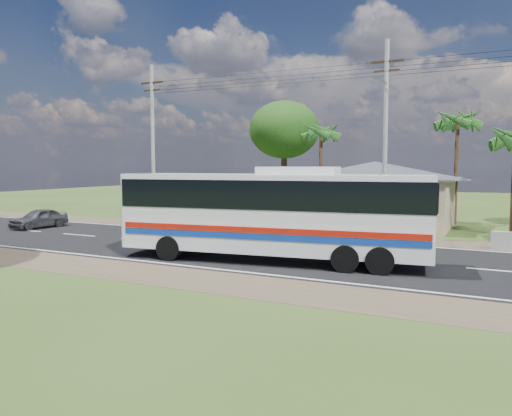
{
  "coord_description": "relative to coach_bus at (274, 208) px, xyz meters",
  "views": [
    {
      "loc": [
        8.95,
        -21.58,
        4.19
      ],
      "look_at": [
        -2.26,
        1.0,
        1.99
      ],
      "focal_mm": 35.0,
      "sensor_mm": 36.0,
      "label": 1
    }
  ],
  "objects": [
    {
      "name": "ground",
      "position": [
        -0.16,
        2.18,
        -2.34
      ],
      "size": [
        120.0,
        120.0,
        0.0
      ],
      "primitive_type": "plane",
      "color": "#2C4418",
      "rests_on": "ground"
    },
    {
      "name": "road",
      "position": [
        -0.16,
        2.18,
        -2.33
      ],
      "size": [
        120.0,
        16.0,
        0.03
      ],
      "color": "black",
      "rests_on": "ground"
    },
    {
      "name": "house",
      "position": [
        0.84,
        15.18,
        0.3
      ],
      "size": [
        12.4,
        10.0,
        5.0
      ],
      "color": "tan",
      "rests_on": "ground"
    },
    {
      "name": "utility_poles",
      "position": [
        2.5,
        8.67,
        3.42
      ],
      "size": [
        32.8,
        2.22,
        11.0
      ],
      "color": "#9E9E99",
      "rests_on": "ground"
    },
    {
      "name": "palm_mid",
      "position": [
        5.84,
        17.68,
        4.82
      ],
      "size": [
        2.8,
        2.8,
        8.2
      ],
      "color": "#47301E",
      "rests_on": "ground"
    },
    {
      "name": "palm_far",
      "position": [
        -4.16,
        18.18,
        4.33
      ],
      "size": [
        2.8,
        2.8,
        7.7
      ],
      "color": "#47301E",
      "rests_on": "ground"
    },
    {
      "name": "tree_behind_house",
      "position": [
        -8.16,
        20.18,
        4.77
      ],
      "size": [
        6.0,
        6.0,
        9.61
      ],
      "color": "#47301E",
      "rests_on": "ground"
    },
    {
      "name": "coach_bus",
      "position": [
        0.0,
        0.0,
        0.0
      ],
      "size": [
        13.45,
        4.59,
        4.1
      ],
      "rotation": [
        0.0,
        0.0,
        0.14
      ],
      "color": "silver",
      "rests_on": "ground"
    },
    {
      "name": "small_car",
      "position": [
        -18.61,
        3.53,
        -1.7
      ],
      "size": [
        1.78,
        3.89,
        1.29
      ],
      "primitive_type": "imported",
      "rotation": [
        0.0,
        0.0,
        -0.07
      ],
      "color": "#313134",
      "rests_on": "ground"
    }
  ]
}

